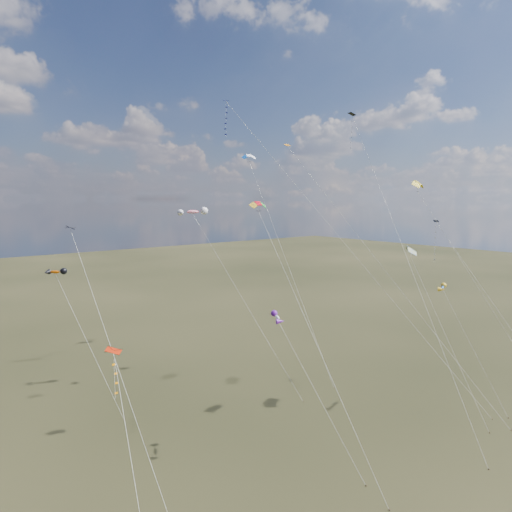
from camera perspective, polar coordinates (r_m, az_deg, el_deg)
ground at (r=48.10m, az=15.07°, el=-25.35°), size 400.00×400.00×0.00m
diamond_black_high at (r=69.22m, az=12.72°, el=12.98°), size 12.62×28.25×38.34m
diamond_navy_tall at (r=63.08m, az=-1.08°, el=14.09°), size 16.85×30.77×39.03m
diamond_black_mid at (r=44.30m, az=-19.30°, el=-5.77°), size 1.92×18.24×23.02m
diamond_red_low at (r=35.54m, az=-17.04°, el=-15.13°), size 3.19×12.90×14.89m
diamond_navy_right at (r=68.75m, az=22.11°, el=0.89°), size 4.03×16.84×22.73m
diamond_orange_center at (r=59.62m, az=12.52°, el=2.70°), size 9.49×27.87×33.15m
parafoil_yellow at (r=58.62m, az=19.69°, el=8.50°), size 9.13×16.14×28.24m
parafoil_blue_white at (r=81.99m, az=-0.81°, el=12.31°), size 6.17×25.96×33.88m
parafoil_striped at (r=59.85m, az=18.88°, el=0.83°), size 2.94×12.42×20.25m
parafoil_tricolor at (r=49.23m, az=0.43°, el=6.31°), size 1.95×18.78×25.69m
novelty_orange_black at (r=60.96m, az=-23.79°, el=-1.91°), size 5.55×10.48×17.28m
novelty_white_purple at (r=46.36m, az=2.72°, el=-7.75°), size 2.83×11.56×14.20m
novelty_redwhite_stripe at (r=63.64m, az=-7.88°, el=5.43°), size 8.52×16.51×24.51m
novelty_blue_yellow at (r=60.63m, az=22.34°, el=-3.75°), size 3.86×8.35×15.27m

